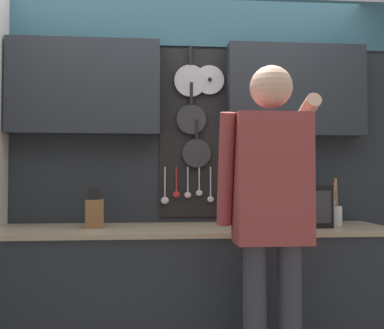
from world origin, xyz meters
TOP-DOWN VIEW (x-y plane):
  - base_cabinet_counter at (0.00, -0.00)m, footprint 2.50×0.64m
  - back_wall_unit at (-0.00, 0.29)m, footprint 3.07×0.20m
  - microwave at (0.60, 0.03)m, footprint 0.51×0.36m
  - knife_block at (-0.62, 0.03)m, footprint 0.13×0.16m
  - utensil_crock at (0.93, 0.03)m, footprint 0.11×0.11m
  - person at (0.35, -0.55)m, footprint 0.54×0.68m

SIDE VIEW (x-z plane):
  - base_cabinet_counter at x=0.00m, z-range 0.00..0.90m
  - utensil_crock at x=0.93m, z-range 0.83..1.14m
  - knife_block at x=-0.62m, z-range 0.87..1.12m
  - microwave at x=0.60m, z-range 0.90..1.17m
  - person at x=0.35m, z-range 0.18..1.98m
  - back_wall_unit at x=0.00m, z-range 0.26..2.78m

